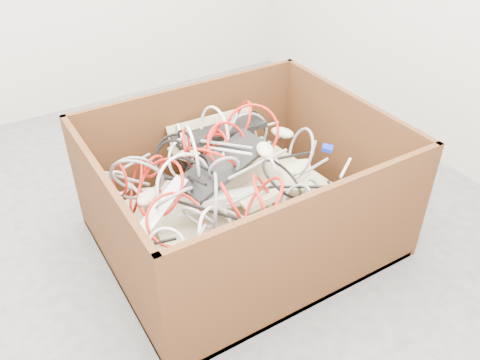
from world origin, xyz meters
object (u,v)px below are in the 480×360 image
power_strip_right (227,199)px  vga_plug (327,148)px  cardboard_box (239,213)px  power_strip_left (162,208)px

power_strip_right → vga_plug: power_strip_right is taller
cardboard_box → vga_plug: 0.47m
cardboard_box → power_strip_left: size_ratio=3.97×
vga_plug → power_strip_right: bearing=-129.4°
power_strip_left → power_strip_right: bearing=-39.1°
power_strip_right → vga_plug: 0.53m
power_strip_left → vga_plug: power_strip_left is taller
cardboard_box → vga_plug: size_ratio=25.39×
power_strip_left → cardboard_box: bearing=-21.4°
power_strip_right → vga_plug: (0.53, 0.05, 0.04)m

